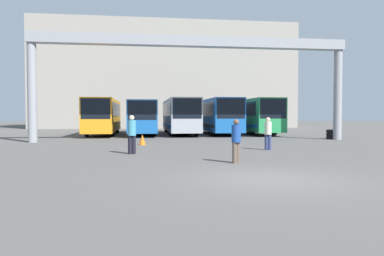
{
  "coord_description": "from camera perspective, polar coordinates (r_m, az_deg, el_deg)",
  "views": [
    {
      "loc": [
        -3.56,
        -10.09,
        1.8
      ],
      "look_at": [
        0.38,
        19.29,
        0.79
      ],
      "focal_mm": 35.0,
      "sensor_mm": 36.0,
      "label": 1
    }
  ],
  "objects": [
    {
      "name": "bus_slot_3",
      "position": [
        35.76,
        3.81,
        2.08
      ],
      "size": [
        2.56,
        11.39,
        3.26
      ],
      "color": "#1959A5",
      "rests_on": "ground"
    },
    {
      "name": "bus_slot_0",
      "position": [
        35.57,
        -13.33,
        1.98
      ],
      "size": [
        2.45,
        12.07,
        3.21
      ],
      "color": "orange",
      "rests_on": "ground"
    },
    {
      "name": "pedestrian_near_center",
      "position": [
        17.55,
        -9.16,
        -0.82
      ],
      "size": [
        0.37,
        0.37,
        1.8
      ],
      "rotation": [
        0.0,
        0.0,
        3.31
      ],
      "color": "black",
      "rests_on": "ground"
    },
    {
      "name": "bus_slot_4",
      "position": [
        36.87,
        9.14,
        2.06
      ],
      "size": [
        2.45,
        11.88,
        3.27
      ],
      "color": "#268C4C",
      "rests_on": "ground"
    },
    {
      "name": "pedestrian_far_center",
      "position": [
        14.12,
        6.74,
        -1.8
      ],
      "size": [
        0.34,
        0.34,
        1.65
      ],
      "rotation": [
        0.0,
        0.0,
        3.64
      ],
      "color": "brown",
      "rests_on": "ground"
    },
    {
      "name": "overhead_gantry",
      "position": [
        26.45,
        0.19,
        10.9
      ],
      "size": [
        22.07,
        0.8,
        7.26
      ],
      "color": "gray",
      "rests_on": "ground"
    },
    {
      "name": "ground_plane",
      "position": [
        10.85,
        11.74,
        -7.63
      ],
      "size": [
        200.0,
        200.0,
        0.0
      ],
      "primitive_type": "plane",
      "color": "#514F4C"
    },
    {
      "name": "building_backdrop",
      "position": [
        57.33,
        -4.08,
        7.64
      ],
      "size": [
        37.06,
        12.0,
        14.97
      ],
      "color": "gray",
      "rests_on": "ground"
    },
    {
      "name": "bus_slot_2",
      "position": [
        35.52,
        -1.89,
        2.08
      ],
      "size": [
        2.55,
        11.96,
        3.25
      ],
      "color": "#999EA5",
      "rests_on": "ground"
    },
    {
      "name": "bus_slot_1",
      "position": [
        35.49,
        -7.61,
        1.87
      ],
      "size": [
        2.45,
        12.27,
        3.04
      ],
      "color": "#1959A5",
      "rests_on": "ground"
    },
    {
      "name": "tire_stack",
      "position": [
        30.02,
        20.71,
        -0.92
      ],
      "size": [
        1.04,
        1.04,
        0.72
      ],
      "color": "black",
      "rests_on": "ground"
    },
    {
      "name": "traffic_cone",
      "position": [
        22.86,
        -7.57,
        -1.77
      ],
      "size": [
        0.4,
        0.4,
        0.64
      ],
      "color": "orange",
      "rests_on": "ground"
    },
    {
      "name": "pedestrian_mid_right",
      "position": [
        19.7,
        11.51,
        -0.7
      ],
      "size": [
        0.35,
        0.35,
        1.69
      ],
      "rotation": [
        0.0,
        0.0,
        6.05
      ],
      "color": "navy",
      "rests_on": "ground"
    }
  ]
}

